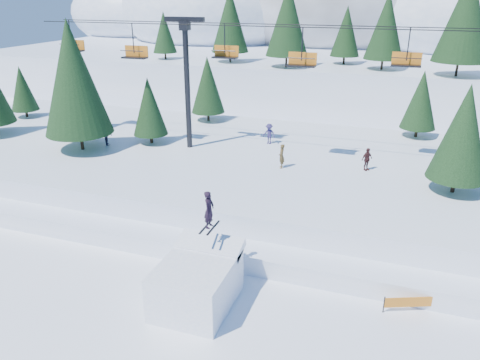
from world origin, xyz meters
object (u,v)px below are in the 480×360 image
(banner_near, at_px, (413,302))
(chairlift, at_px, (308,70))
(banner_far, at_px, (457,289))
(jump_kicker, at_px, (197,281))

(banner_near, bearing_deg, chairlift, 121.71)
(banner_near, height_order, banner_far, same)
(banner_near, bearing_deg, banner_far, 40.99)
(chairlift, bearing_deg, banner_far, -47.89)
(jump_kicker, height_order, chairlift, chairlift)
(jump_kicker, relative_size, chairlift, 0.12)
(banner_far, bearing_deg, jump_kicker, -159.31)
(jump_kicker, distance_m, banner_far, 13.13)
(chairlift, xyz_separation_m, banner_near, (8.27, -13.39, -8.78))
(jump_kicker, bearing_deg, banner_far, 20.69)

